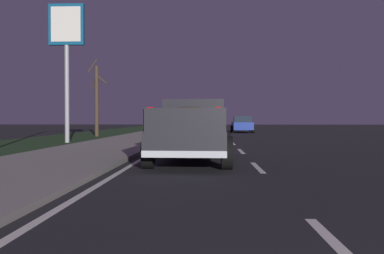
% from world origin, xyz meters
% --- Properties ---
extents(ground, '(144.00, 144.00, 0.00)m').
position_xyz_m(ground, '(27.00, 0.00, 0.00)').
color(ground, black).
extents(sidewalk_shoulder, '(108.00, 4.00, 0.12)m').
position_xyz_m(sidewalk_shoulder, '(27.00, 5.70, 0.06)').
color(sidewalk_shoulder, gray).
rests_on(sidewalk_shoulder, ground).
extents(grass_verge, '(108.00, 6.00, 0.01)m').
position_xyz_m(grass_verge, '(27.00, 10.70, 0.00)').
color(grass_verge, '#1E3819').
rests_on(grass_verge, ground).
extents(lane_markings, '(108.00, 3.54, 0.01)m').
position_xyz_m(lane_markings, '(29.20, 2.51, 0.00)').
color(lane_markings, silver).
rests_on(lane_markings, ground).
extents(pickup_truck, '(5.49, 2.42, 1.87)m').
position_xyz_m(pickup_truck, '(11.74, 1.75, 0.98)').
color(pickup_truck, '#232328').
rests_on(pickup_truck, ground).
extents(sedan_silver, '(4.45, 2.11, 1.54)m').
position_xyz_m(sedan_silver, '(32.10, 1.82, 0.78)').
color(sedan_silver, '#B2B5BA').
rests_on(sedan_silver, ground).
extents(sedan_blue, '(4.41, 2.04, 1.54)m').
position_xyz_m(sedan_blue, '(38.89, -1.90, 0.78)').
color(sedan_blue, navy).
rests_on(sedan_blue, ground).
extents(gas_price_sign, '(0.27, 1.90, 7.45)m').
position_xyz_m(gas_price_sign, '(21.59, 8.91, 5.63)').
color(gas_price_sign, '#99999E').
rests_on(gas_price_sign, ground).
extents(bare_tree_far, '(2.06, 1.34, 5.68)m').
position_xyz_m(bare_tree_far, '(29.68, 9.48, 2.78)').
color(bare_tree_far, '#423323').
rests_on(bare_tree_far, ground).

